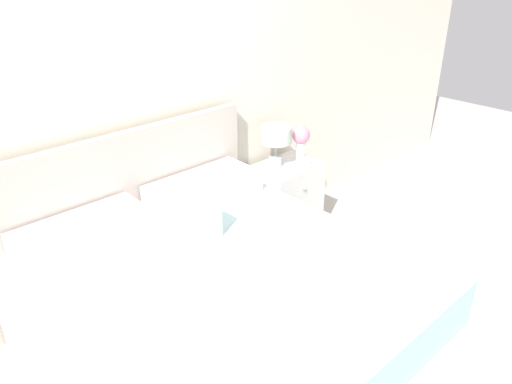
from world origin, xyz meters
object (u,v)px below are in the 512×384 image
object	(u,v)px
nightstand	(285,200)
flower_vase	(301,139)
table_lamp	(276,137)
teacup	(307,162)
bed	(219,307)

from	to	relation	value
nightstand	flower_vase	world-z (taller)	flower_vase
table_lamp	teacup	bearing A→B (deg)	-41.37
table_lamp	flower_vase	world-z (taller)	table_lamp
flower_vase	teacup	world-z (taller)	flower_vase
nightstand	teacup	size ratio (longest dim) A/B	5.73
bed	nightstand	size ratio (longest dim) A/B	3.16
nightstand	flower_vase	xyz separation A→B (m)	(0.16, -0.00, 0.48)
nightstand	table_lamp	distance (m)	0.54
teacup	flower_vase	bearing A→B (deg)	66.65
table_lamp	flower_vase	size ratio (longest dim) A/B	1.15
teacup	bed	bearing A→B (deg)	-156.99
bed	nightstand	xyz separation A→B (m)	(1.25, 0.69, -0.03)
nightstand	flower_vase	bearing A→B (deg)	-0.32
bed	table_lamp	size ratio (longest dim) A/B	6.07
nightstand	bed	bearing A→B (deg)	-151.14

